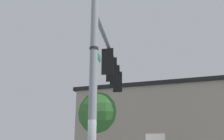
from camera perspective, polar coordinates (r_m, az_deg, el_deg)
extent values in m
cylinder|color=gray|center=(7.74, -4.40, -5.34)|extent=(0.26, 0.26, 6.64)
cylinder|color=gray|center=(12.23, -0.18, 3.95)|extent=(0.85, 7.77, 0.19)
cylinder|color=black|center=(11.34, -0.83, 4.68)|extent=(0.08, 0.08, 0.18)
cube|color=black|center=(11.13, -0.84, 1.74)|extent=(0.36, 0.30, 1.05)
sphere|color=#590F0F|center=(11.42, -0.61, 3.10)|extent=(0.22, 0.22, 0.22)
cube|color=black|center=(11.47, -0.58, 3.53)|extent=(0.24, 0.20, 0.03)
sphere|color=brown|center=(11.30, -0.61, 1.44)|extent=(0.22, 0.22, 0.22)
cube|color=black|center=(11.35, -0.59, 1.88)|extent=(0.24, 0.20, 0.03)
sphere|color=#1EE533|center=(11.20, -0.62, -0.26)|extent=(0.22, 0.22, 0.22)
cube|color=black|center=(11.24, -0.59, 0.19)|extent=(0.24, 0.20, 0.03)
cube|color=black|center=(10.97, -1.06, 2.02)|extent=(0.54, 0.03, 1.22)
cylinder|color=black|center=(12.48, 0.05, 2.59)|extent=(0.08, 0.08, 0.18)
cube|color=black|center=(12.29, 0.05, -0.11)|extent=(0.36, 0.30, 1.05)
sphere|color=#590F0F|center=(12.57, 0.25, 1.17)|extent=(0.22, 0.22, 0.22)
cube|color=black|center=(12.62, 0.27, 1.57)|extent=(0.24, 0.20, 0.03)
sphere|color=brown|center=(12.46, 0.25, -0.36)|extent=(0.22, 0.22, 0.22)
cube|color=black|center=(12.51, 0.27, 0.05)|extent=(0.24, 0.20, 0.03)
sphere|color=#1EE533|center=(12.37, 0.25, -1.91)|extent=(0.22, 0.22, 0.22)
cube|color=black|center=(12.41, 0.27, -1.49)|extent=(0.24, 0.20, 0.03)
cube|color=black|center=(12.13, -0.13, 0.12)|extent=(0.54, 0.03, 1.22)
cylinder|color=black|center=(13.64, 0.79, 0.85)|extent=(0.08, 0.08, 0.18)
cube|color=black|center=(13.46, 0.80, -1.64)|extent=(0.36, 0.30, 1.05)
sphere|color=#590F0F|center=(13.73, 0.96, -0.43)|extent=(0.22, 0.22, 0.22)
cube|color=black|center=(13.78, 0.97, -0.06)|extent=(0.24, 0.20, 0.03)
sphere|color=brown|center=(13.64, 0.97, -1.84)|extent=(0.22, 0.22, 0.22)
cube|color=black|center=(13.68, 0.98, -1.46)|extent=(0.24, 0.20, 0.03)
sphere|color=#1EE533|center=(13.55, 0.97, -3.27)|extent=(0.22, 0.22, 0.22)
cube|color=black|center=(13.59, 0.99, -2.88)|extent=(0.24, 0.20, 0.03)
cube|color=black|center=(13.30, 0.64, -1.44)|extent=(0.54, 0.03, 1.22)
cylinder|color=black|center=(14.81, 1.40, -0.61)|extent=(0.08, 0.08, 0.18)
cube|color=black|center=(14.64, 1.42, -2.92)|extent=(0.36, 0.30, 1.05)
sphere|color=#590F0F|center=(14.91, 1.56, -1.79)|extent=(0.22, 0.22, 0.22)
cube|color=black|center=(14.96, 1.57, -1.44)|extent=(0.24, 0.20, 0.03)
sphere|color=brown|center=(14.82, 1.57, -3.09)|extent=(0.22, 0.22, 0.22)
cube|color=black|center=(14.86, 1.58, -2.74)|extent=(0.24, 0.20, 0.03)
sphere|color=#1EE533|center=(14.74, 1.58, -4.41)|extent=(0.22, 0.22, 0.22)
cube|color=black|center=(14.78, 1.59, -4.05)|extent=(0.24, 0.20, 0.03)
cube|color=black|center=(14.48, 1.28, -2.76)|extent=(0.54, 0.03, 1.22)
cube|color=#147238|center=(8.74, -3.31, 3.40)|extent=(0.11, 0.94, 0.22)
cube|color=white|center=(8.73, -3.31, 3.40)|extent=(0.09, 0.93, 0.04)
cylinder|color=#262626|center=(8.17, -4.17, 4.90)|extent=(0.30, 0.30, 0.08)
cube|color=#A89E89|center=(22.14, 11.15, -13.43)|extent=(13.14, 8.71, 6.15)
cube|color=#193F1E|center=(26.19, 12.37, -13.22)|extent=(11.27, 2.07, 0.30)
cube|color=black|center=(22.57, 10.68, -5.24)|extent=(13.66, 9.06, 0.30)
sphere|color=#387533|center=(21.57, -1.52, -10.33)|extent=(5.15, 5.15, 5.15)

